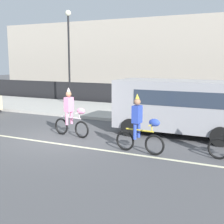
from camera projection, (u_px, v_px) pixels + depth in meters
The scene contains 9 objects.
ground_plane at pixel (54, 139), 11.85m from camera, with size 80.00×80.00×0.00m, color #4C4C4F.
road_centre_line at pixel (46, 142), 11.40m from camera, with size 36.00×0.14×0.01m, color beige.
sidewalk_curb at pixel (124, 112), 17.59m from camera, with size 60.00×5.00×0.15m, color #ADAAA3.
fence_line at pixel (142, 96), 20.06m from camera, with size 40.00×0.08×1.40m, color black.
building_backdrop at pixel (158, 58), 28.02m from camera, with size 28.00×8.00×6.22m, color #B2A899.
parade_cyclist_pink at pixel (71, 115), 12.14m from camera, with size 1.71×0.51×1.92m.
parade_cyclist_cobalt at pixel (140, 127), 9.95m from camera, with size 1.72×0.50×1.92m.
parked_van_grey at pixel (182, 104), 12.22m from camera, with size 5.00×2.22×2.18m.
street_lamp_post at pixel (69, 44), 19.57m from camera, with size 0.36×0.36×5.86m.
Camera 1 is at (7.03, -9.38, 2.98)m, focal length 50.00 mm.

